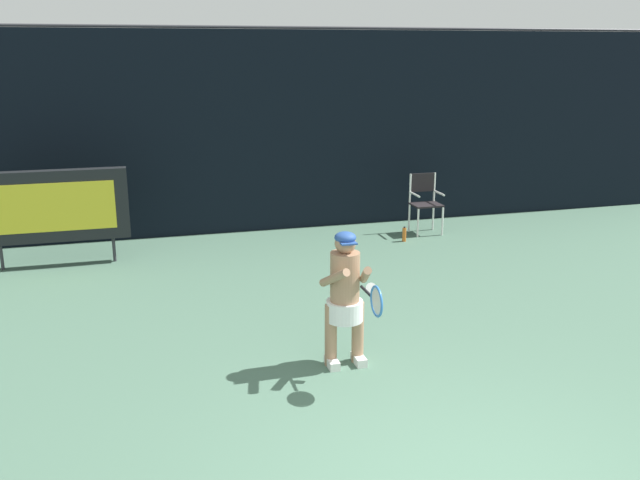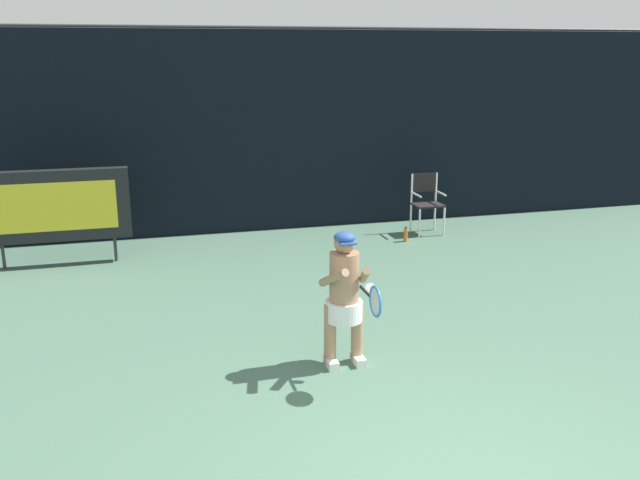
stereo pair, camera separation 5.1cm
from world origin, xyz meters
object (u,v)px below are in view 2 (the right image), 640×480
scoreboard (56,206)px  tennis_racket (375,301)px  tennis_player (344,294)px  umpire_chair (427,200)px  water_bottle (406,235)px

scoreboard → tennis_racket: 6.12m
scoreboard → tennis_racket: scoreboard is taller
tennis_player → tennis_racket: (0.12, -0.60, 0.13)m
scoreboard → tennis_racket: (3.35, -5.12, -0.02)m
scoreboard → umpire_chair: bearing=3.0°
umpire_chair → tennis_racket: 6.22m
tennis_player → tennis_racket: size_ratio=2.43×
umpire_chair → tennis_racket: same height
tennis_player → tennis_racket: 0.62m
umpire_chair → water_bottle: umpire_chair is taller
water_bottle → tennis_player: (-2.49, -4.38, 0.67)m
umpire_chair → tennis_player: bearing=-122.3°
umpire_chair → water_bottle: 0.90m
scoreboard → water_bottle: size_ratio=8.30×
umpire_chair → tennis_player: size_ratio=0.74×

